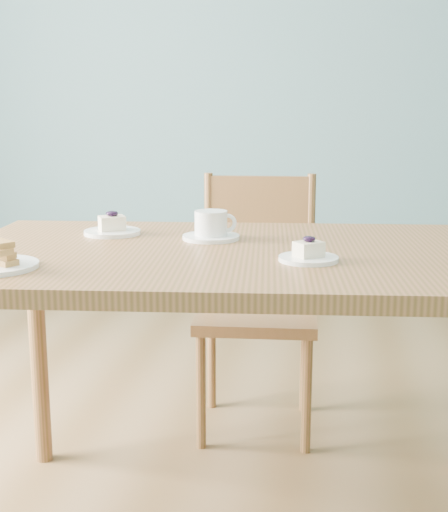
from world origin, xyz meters
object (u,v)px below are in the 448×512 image
object	(u,v)px
cheesecake_plate_far	(112,228)
coffee_cup	(211,227)
dining_chair	(257,302)
dining_table	(246,280)
cheesecake_plate_near	(309,255)

from	to	relation	value
cheesecake_plate_far	coffee_cup	xyz separation A→B (m)	(0.30, -0.03, 0.02)
dining_chair	cheesecake_plate_far	bearing A→B (deg)	-128.46
dining_chair	cheesecake_plate_far	xyz separation A→B (m)	(-0.36, -0.53, 0.35)
dining_table	cheesecake_plate_far	xyz separation A→B (m)	(-0.41, 0.16, 0.10)
dining_table	cheesecake_plate_near	world-z (taller)	cheesecake_plate_near
dining_table	cheesecake_plate_near	distance (m)	0.22
cheesecake_plate_near	cheesecake_plate_far	distance (m)	0.64
dining_table	dining_chair	size ratio (longest dim) A/B	1.71
cheesecake_plate_near	coffee_cup	distance (m)	0.37
cheesecake_plate_near	cheesecake_plate_far	world-z (taller)	cheesecake_plate_far
cheesecake_plate_far	coffee_cup	size ratio (longest dim) A/B	1.02
dining_table	cheesecake_plate_far	distance (m)	0.45
dining_table	cheesecake_plate_far	bearing A→B (deg)	152.90
dining_chair	coffee_cup	world-z (taller)	dining_chair
dining_chair	cheesecake_plate_near	distance (m)	0.90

